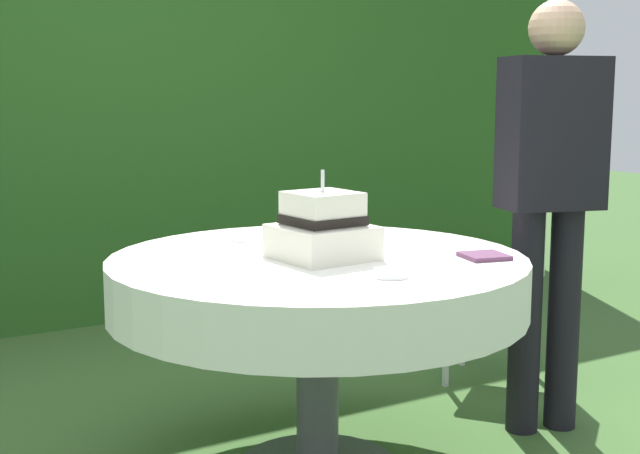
# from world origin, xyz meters

# --- Properties ---
(foliage_hedge) EXTENTS (6.42, 0.41, 2.82)m
(foliage_hedge) POSITION_xyz_m (0.00, 2.43, 1.41)
(foliage_hedge) COLOR #28561E
(foliage_hedge) RESTS_ON ground_plane
(cake_table) EXTENTS (1.37, 1.37, 0.74)m
(cake_table) POSITION_xyz_m (0.00, 0.00, 0.64)
(cake_table) COLOR #4C4C51
(cake_table) RESTS_ON ground_plane
(wedding_cake) EXTENTS (0.30, 0.30, 0.29)m
(wedding_cake) POSITION_xyz_m (-0.00, -0.04, 0.84)
(wedding_cake) COLOR silver
(wedding_cake) RESTS_ON cake_table
(serving_plate_near) EXTENTS (0.11, 0.11, 0.01)m
(serving_plate_near) POSITION_xyz_m (-0.07, 0.39, 0.75)
(serving_plate_near) COLOR white
(serving_plate_near) RESTS_ON cake_table
(serving_plate_far) EXTENTS (0.11, 0.11, 0.01)m
(serving_plate_far) POSITION_xyz_m (0.02, -0.39, 0.75)
(serving_plate_far) COLOR white
(serving_plate_far) RESTS_ON cake_table
(napkin_stack) EXTENTS (0.16, 0.16, 0.01)m
(napkin_stack) POSITION_xyz_m (0.45, -0.30, 0.75)
(napkin_stack) COLOR #603856
(napkin_stack) RESTS_ON cake_table
(garden_chair) EXTENTS (0.56, 0.56, 0.89)m
(garden_chair) POSITION_xyz_m (1.19, 0.36, 0.54)
(garden_chair) COLOR white
(garden_chair) RESTS_ON ground_plane
(standing_person) EXTENTS (0.40, 0.29, 1.60)m
(standing_person) POSITION_xyz_m (0.93, -0.11, 0.93)
(standing_person) COLOR black
(standing_person) RESTS_ON ground_plane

